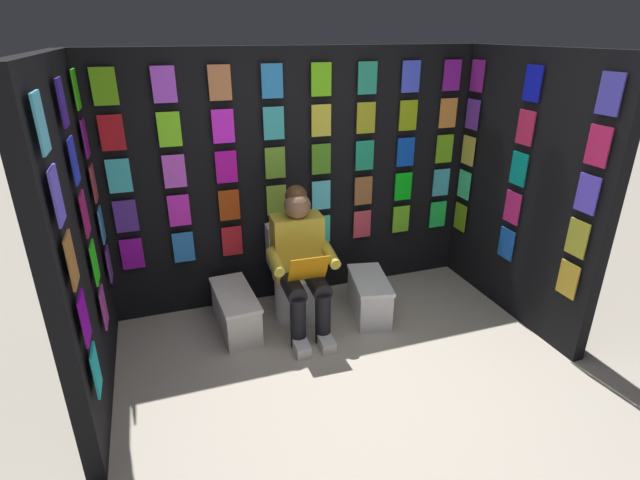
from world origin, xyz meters
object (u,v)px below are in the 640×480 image
at_px(toilet, 295,279).
at_px(person_reading, 301,261).
at_px(comic_longbox_far, 369,296).
at_px(comic_longbox_near, 236,311).

distance_m(toilet, person_reading, 0.35).
relative_size(person_reading, comic_longbox_far, 1.88).
xyz_separation_m(toilet, comic_longbox_far, (-0.59, 0.24, -0.15)).
distance_m(person_reading, comic_longbox_far, 0.73).
distance_m(toilet, comic_longbox_near, 0.56).
bearing_deg(person_reading, comic_longbox_near, -13.39).
height_order(person_reading, comic_longbox_far, person_reading).
bearing_deg(comic_longbox_near, toilet, -174.48).
relative_size(toilet, person_reading, 0.65).
height_order(toilet, comic_longbox_far, toilet).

